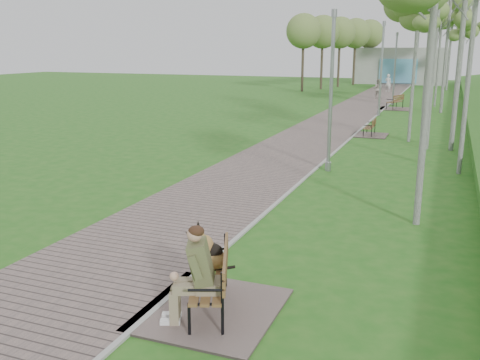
# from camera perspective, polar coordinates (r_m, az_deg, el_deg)

# --- Properties ---
(ground) EXTENTS (120.00, 120.00, 0.00)m
(ground) POSITION_cam_1_polar(r_m,az_deg,el_deg) (14.73, 4.35, -2.20)
(ground) COLOR #205F18
(ground) RESTS_ON ground
(walkway) EXTENTS (3.50, 67.00, 0.04)m
(walkway) POSITION_cam_1_polar(r_m,az_deg,el_deg) (35.76, 11.90, 7.18)
(walkway) COLOR #665752
(walkway) RESTS_ON ground
(kerb) EXTENTS (0.10, 67.00, 0.05)m
(kerb) POSITION_cam_1_polar(r_m,az_deg,el_deg) (35.52, 14.70, 6.99)
(kerb) COLOR #999993
(kerb) RESTS_ON ground
(building_north) EXTENTS (10.00, 5.20, 4.00)m
(building_north) POSITION_cam_1_polar(r_m,az_deg,el_deg) (64.79, 16.74, 11.60)
(building_north) COLOR #9E9E99
(building_north) RESTS_ON ground
(bench_main) EXTENTS (2.07, 2.30, 1.80)m
(bench_main) POSITION_cam_1_polar(r_m,az_deg,el_deg) (8.59, -3.87, -10.76)
(bench_main) COLOR #665752
(bench_main) RESTS_ON ground
(bench_second) EXTENTS (1.59, 1.76, 0.97)m
(bench_second) POSITION_cam_1_polar(r_m,az_deg,el_deg) (26.20, 13.62, 5.02)
(bench_second) COLOR #665752
(bench_second) RESTS_ON ground
(bench_third) EXTENTS (1.96, 2.18, 1.21)m
(bench_third) POSITION_cam_1_polar(r_m,az_deg,el_deg) (37.93, 16.18, 7.62)
(bench_third) COLOR #665752
(bench_third) RESTS_ON ground
(lamp_post_near) EXTENTS (0.20, 0.20, 5.27)m
(lamp_post_near) POSITION_cam_1_polar(r_m,az_deg,el_deg) (18.06, 9.66, 8.61)
(lamp_post_near) COLOR gray
(lamp_post_near) RESTS_ON ground
(lamp_post_second) EXTENTS (0.22, 0.22, 5.58)m
(lamp_post_second) POSITION_cam_1_polar(r_m,az_deg,el_deg) (33.86, 14.82, 11.05)
(lamp_post_second) COLOR gray
(lamp_post_second) RESTS_ON ground
(lamp_post_third) EXTENTS (0.20, 0.20, 5.08)m
(lamp_post_third) POSITION_cam_1_polar(r_m,az_deg,el_deg) (40.34, 16.17, 11.04)
(lamp_post_third) COLOR gray
(lamp_post_third) RESTS_ON ground
(lamp_post_far) EXTENTS (0.23, 0.23, 5.87)m
(lamp_post_far) POSITION_cam_1_polar(r_m,az_deg,el_deg) (63.18, 18.37, 12.11)
(lamp_post_far) COLOR gray
(lamp_post_far) RESTS_ON ground
(pedestrian_near) EXTENTS (0.71, 0.60, 1.67)m
(pedestrian_near) POSITION_cam_1_polar(r_m,az_deg,el_deg) (51.97, 15.52, 9.93)
(pedestrian_near) COLOR silver
(pedestrian_near) RESTS_ON ground
(pedestrian_far) EXTENTS (0.81, 0.65, 1.60)m
(pedestrian_far) POSITION_cam_1_polar(r_m,az_deg,el_deg) (45.13, 14.49, 9.40)
(pedestrian_far) COLOR #A0968B
(pedestrian_far) RESTS_ON ground
(birch_far_a) EXTENTS (2.69, 2.69, 8.35)m
(birch_far_a) POSITION_cam_1_polar(r_m,az_deg,el_deg) (36.55, 21.53, 16.95)
(birch_far_a) COLOR silver
(birch_far_a) RESTS_ON ground
(birch_far_b) EXTENTS (2.40, 2.40, 8.51)m
(birch_far_b) POSITION_cam_1_polar(r_m,az_deg,el_deg) (40.39, 20.85, 16.82)
(birch_far_b) COLOR silver
(birch_far_b) RESTS_ON ground
(birch_far_c) EXTENTS (2.30, 2.30, 7.84)m
(birch_far_c) POSITION_cam_1_polar(r_m,az_deg,el_deg) (48.43, 22.91, 15.40)
(birch_far_c) COLOR silver
(birch_far_c) RESTS_ON ground
(birch_distant_a) EXTENTS (2.89, 2.89, 9.78)m
(birch_distant_a) POSITION_cam_1_polar(r_m,az_deg,el_deg) (56.08, 21.84, 16.74)
(birch_distant_a) COLOR silver
(birch_distant_a) RESTS_ON ground
(birch_distant_b) EXTENTS (2.68, 2.68, 8.76)m
(birch_distant_b) POSITION_cam_1_polar(r_m,az_deg,el_deg) (55.52, 23.57, 15.79)
(birch_distant_b) COLOR silver
(birch_distant_b) RESTS_ON ground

